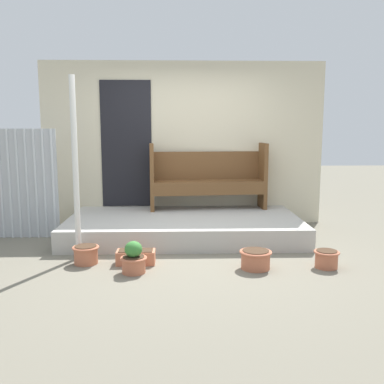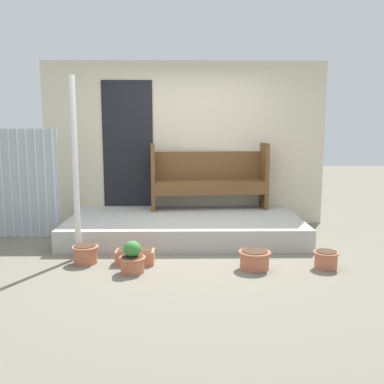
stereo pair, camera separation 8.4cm
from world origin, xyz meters
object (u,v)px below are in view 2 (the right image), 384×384
(support_post, at_px, (75,169))
(flower_pot_left, at_px, (85,253))
(bench, at_px, (209,176))
(flower_pot_far_right, at_px, (326,259))
(flower_pot_middle, at_px, (132,259))
(flower_pot_right, at_px, (255,259))
(planter_box_rect, at_px, (135,257))

(support_post, bearing_deg, flower_pot_left, -58.46)
(bench, xyz_separation_m, flower_pot_far_right, (1.21, -2.08, -0.70))
(support_post, xyz_separation_m, flower_pot_left, (0.13, -0.22, -0.97))
(flower_pot_middle, bearing_deg, flower_pot_right, 4.20)
(support_post, bearing_deg, flower_pot_right, -12.23)
(flower_pot_right, distance_m, flower_pot_far_right, 0.81)
(support_post, relative_size, planter_box_rect, 4.88)
(flower_pot_middle, bearing_deg, flower_pot_left, 150.54)
(support_post, height_order, bench, support_post)
(flower_pot_left, relative_size, flower_pot_right, 0.85)
(planter_box_rect, bearing_deg, flower_pot_right, -8.83)
(bench, relative_size, flower_pot_far_right, 6.37)
(flower_pot_far_right, relative_size, planter_box_rect, 0.65)
(bench, xyz_separation_m, planter_box_rect, (-0.96, -1.88, -0.73))
(flower_pot_right, bearing_deg, flower_pot_middle, -175.80)
(planter_box_rect, bearing_deg, support_post, 161.56)
(bench, distance_m, planter_box_rect, 2.23)
(flower_pot_right, distance_m, planter_box_rect, 1.38)
(support_post, distance_m, planter_box_rect, 1.25)
(flower_pot_middle, distance_m, flower_pot_right, 1.36)
(bench, xyz_separation_m, flower_pot_middle, (-0.95, -2.19, -0.66))
(planter_box_rect, bearing_deg, flower_pot_far_right, -5.30)
(bench, xyz_separation_m, flower_pot_left, (-1.54, -1.85, -0.69))
(flower_pot_right, xyz_separation_m, planter_box_rect, (-1.36, 0.21, -0.03))
(bench, distance_m, flower_pot_left, 2.51)
(bench, xyz_separation_m, flower_pot_right, (0.41, -2.09, -0.70))
(support_post, relative_size, flower_pot_far_right, 7.50)
(flower_pot_right, bearing_deg, bench, 100.99)
(flower_pot_right, relative_size, flower_pot_far_right, 1.26)
(bench, distance_m, flower_pot_far_right, 2.51)
(support_post, xyz_separation_m, planter_box_rect, (0.71, -0.24, -1.00))
(flower_pot_left, height_order, flower_pot_right, flower_pot_left)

